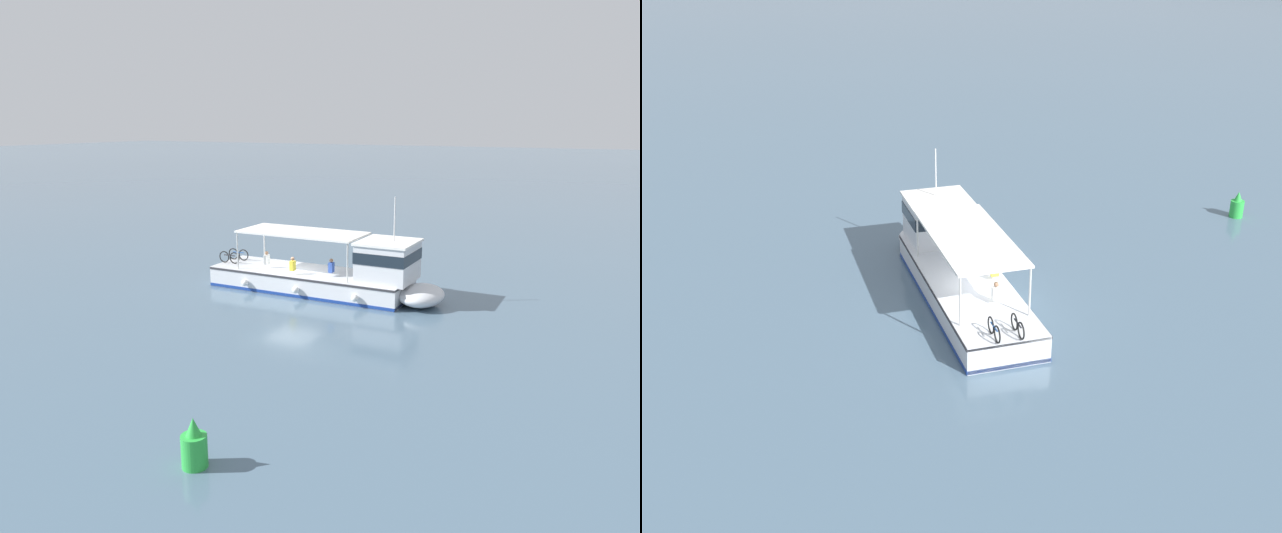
# 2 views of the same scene
# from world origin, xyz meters

# --- Properties ---
(ground_plane) EXTENTS (400.00, 400.00, 0.00)m
(ground_plane) POSITION_xyz_m (0.00, 0.00, 0.00)
(ground_plane) COLOR slate
(ferry_main) EXTENTS (12.91, 3.75, 5.32)m
(ferry_main) POSITION_xyz_m (-2.34, -0.67, 1.02)
(ferry_main) COLOR silver
(ferry_main) RESTS_ON ground
(channel_buoy) EXTENTS (0.70, 0.70, 1.40)m
(channel_buoy) POSITION_xyz_m (-6.31, 15.79, 0.57)
(channel_buoy) COLOR green
(channel_buoy) RESTS_ON ground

